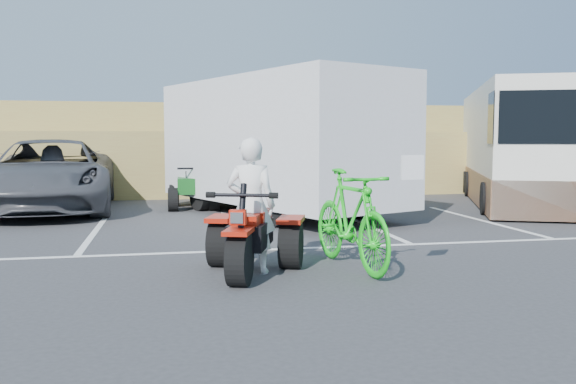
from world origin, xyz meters
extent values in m
plane|color=#333336|center=(0.00, 0.00, 0.00)|extent=(100.00, 100.00, 0.00)
cube|color=white|center=(-2.70, 5.00, 0.00)|extent=(0.12, 5.00, 0.01)
cube|color=white|center=(0.00, 5.00, 0.00)|extent=(0.12, 5.00, 0.01)
cube|color=white|center=(2.70, 5.00, 0.00)|extent=(0.12, 5.00, 0.01)
cube|color=white|center=(5.40, 5.00, 0.00)|extent=(0.12, 5.00, 0.01)
cube|color=white|center=(0.00, 2.40, 0.00)|extent=(28.00, 0.12, 0.01)
cube|color=olive|center=(0.00, 14.00, 1.00)|extent=(40.00, 6.00, 2.00)
cube|color=olive|center=(0.00, 17.50, 2.00)|extent=(40.00, 4.00, 2.20)
imported|color=white|center=(-0.25, 0.79, 0.90)|extent=(0.76, 0.62, 1.80)
imported|color=#14BF19|center=(1.12, 0.80, 0.68)|extent=(0.95, 2.34, 1.36)
imported|color=#44454B|center=(-4.15, 8.77, 0.88)|extent=(3.31, 6.53, 1.77)
cube|color=silver|center=(1.21, 6.91, 1.75)|extent=(5.15, 7.27, 2.81)
cylinder|color=black|center=(1.21, 6.91, 0.39)|extent=(2.59, 1.70, 0.79)
cube|color=silver|center=(8.15, 8.18, 1.59)|extent=(5.36, 8.73, 3.09)
cube|color=brown|center=(8.15, 8.18, 0.47)|extent=(5.40, 8.75, 0.86)
cube|color=black|center=(6.45, 4.23, 2.23)|extent=(1.82, 0.80, 1.12)
camera|label=1|loc=(-1.36, -7.14, 1.78)|focal=38.00mm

